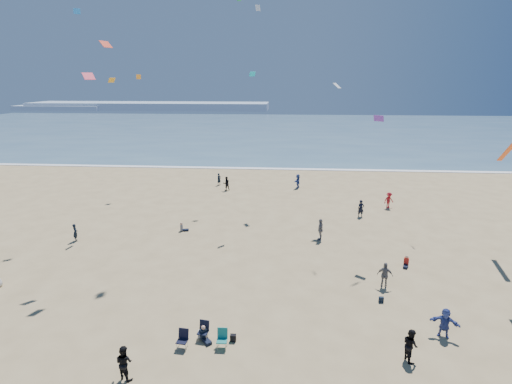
{
  "coord_description": "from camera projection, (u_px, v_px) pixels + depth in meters",
  "views": [
    {
      "loc": [
        3.76,
        -14.88,
        13.14
      ],
      "look_at": [
        2.0,
        8.0,
        6.69
      ],
      "focal_mm": 28.0,
      "sensor_mm": 36.0,
      "label": 1
    }
  ],
  "objects": [
    {
      "name": "ocean",
      "position": [
        273.0,
        130.0,
        109.3
      ],
      "size": [
        220.0,
        100.0,
        0.06
      ],
      "primitive_type": "cube",
      "color": "#476B84",
      "rests_on": "ground"
    },
    {
      "name": "standing_flyers",
      "position": [
        290.0,
        228.0,
        34.33
      ],
      "size": [
        30.82,
        35.64,
        1.91
      ],
      "color": "gray",
      "rests_on": "ground"
    },
    {
      "name": "white_tote",
      "position": [
        202.0,
        334.0,
        21.08
      ],
      "size": [
        0.35,
        0.2,
        0.4
      ],
      "primitive_type": "cube",
      "color": "silver",
      "rests_on": "ground"
    },
    {
      "name": "headland_near",
      "position": [
        61.0,
        108.0,
        183.6
      ],
      "size": [
        40.0,
        14.0,
        2.0
      ],
      "primitive_type": "cube",
      "color": "#7A8EA8",
      "rests_on": "ground"
    },
    {
      "name": "kites_aloft",
      "position": [
        389.0,
        59.0,
        26.63
      ],
      "size": [
        35.76,
        37.76,
        28.58
      ],
      "color": "red",
      "rests_on": "ground"
    },
    {
      "name": "navy_bag",
      "position": [
        381.0,
        300.0,
        24.45
      ],
      "size": [
        0.28,
        0.18,
        0.34
      ],
      "primitive_type": "cube",
      "color": "black",
      "rests_on": "ground"
    },
    {
      "name": "ground",
      "position": [
        199.0,
        380.0,
        18.12
      ],
      "size": [
        220.0,
        220.0,
        0.0
      ],
      "primitive_type": "plane",
      "color": "tan",
      "rests_on": "ground"
    },
    {
      "name": "headland_far",
      "position": [
        150.0,
        106.0,
        185.29
      ],
      "size": [
        110.0,
        20.0,
        3.2
      ],
      "primitive_type": "cube",
      "color": "#7A8EA8",
      "rests_on": "ground"
    },
    {
      "name": "chair_cluster",
      "position": [
        202.0,
        337.0,
        20.36
      ],
      "size": [
        2.64,
        1.48,
        1.0
      ],
      "color": "black",
      "rests_on": "ground"
    },
    {
      "name": "surf_line",
      "position": [
        261.0,
        169.0,
        61.3
      ],
      "size": [
        220.0,
        1.2,
        0.08
      ],
      "primitive_type": "cube",
      "color": "white",
      "rests_on": "ground"
    },
    {
      "name": "seated_group",
      "position": [
        288.0,
        320.0,
        21.96
      ],
      "size": [
        19.09,
        25.73,
        0.84
      ],
      "color": "white",
      "rests_on": "ground"
    },
    {
      "name": "black_backpack",
      "position": [
        233.0,
        338.0,
        20.78
      ],
      "size": [
        0.3,
        0.22,
        0.38
      ],
      "primitive_type": "cube",
      "color": "black",
      "rests_on": "ground"
    }
  ]
}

